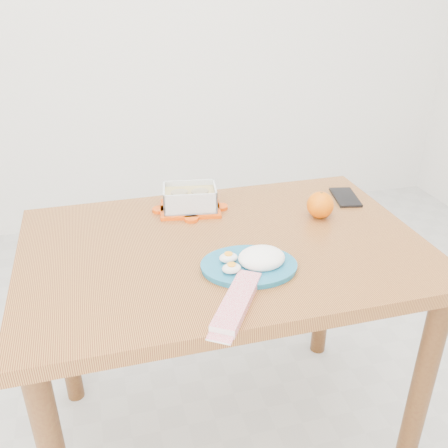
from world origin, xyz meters
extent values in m
plane|color=#B7B7B2|center=(0.00, 0.00, 0.00)|extent=(3.50, 3.50, 0.00)
cube|color=#A96F30|center=(-0.18, 0.03, 0.73)|extent=(1.10, 0.73, 0.04)
cylinder|color=#5A3716|center=(0.31, -0.27, 0.35)|extent=(0.06, 0.06, 0.71)
cylinder|color=#5A3716|center=(-0.67, 0.34, 0.35)|extent=(0.06, 0.06, 0.71)
cylinder|color=#5A3716|center=(0.31, 0.34, 0.35)|extent=(0.06, 0.06, 0.71)
cube|color=#E34606|center=(-0.23, 0.26, 0.76)|extent=(0.20, 0.17, 0.01)
cube|color=silver|center=(-0.23, 0.26, 0.79)|extent=(0.18, 0.14, 0.07)
cube|color=tan|center=(-0.23, 0.26, 0.79)|extent=(0.17, 0.13, 0.04)
cylinder|color=#958261|center=(-0.26, 0.27, 0.80)|extent=(0.06, 0.06, 0.02)
cylinder|color=#958261|center=(-0.19, 0.26, 0.80)|extent=(0.06, 0.06, 0.02)
sphere|color=orange|center=(0.14, 0.11, 0.79)|extent=(0.08, 0.08, 0.08)
cylinder|color=#176283|center=(-0.15, -0.11, 0.76)|extent=(0.28, 0.28, 0.01)
ellipsoid|color=white|center=(-0.12, -0.11, 0.79)|extent=(0.14, 0.12, 0.05)
ellipsoid|color=silver|center=(-0.20, -0.08, 0.78)|extent=(0.05, 0.05, 0.02)
ellipsoid|color=silver|center=(-0.21, -0.13, 0.78)|extent=(0.05, 0.05, 0.02)
cube|color=red|center=(-0.22, -0.25, 0.76)|extent=(0.17, 0.22, 0.02)
cube|color=black|center=(0.28, 0.22, 0.75)|extent=(0.10, 0.16, 0.01)
camera|label=1|loc=(-0.49, -1.12, 1.43)|focal=40.00mm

